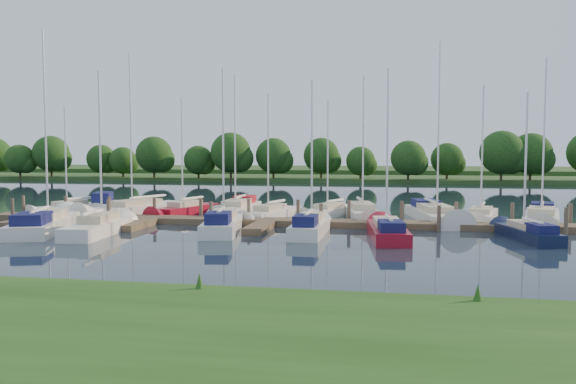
% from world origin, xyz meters
% --- Properties ---
extents(ground, '(260.00, 260.00, 0.00)m').
position_xyz_m(ground, '(0.00, 0.00, 0.00)').
color(ground, '#1A2734').
rests_on(ground, ground).
extents(near_bank, '(90.00, 10.00, 0.50)m').
position_xyz_m(near_bank, '(0.00, -16.00, 0.25)').
color(near_bank, '#1C4213').
rests_on(near_bank, ground).
extents(dock, '(40.00, 6.00, 0.40)m').
position_xyz_m(dock, '(0.00, 7.31, 0.20)').
color(dock, '#4B3D2A').
rests_on(dock, ground).
extents(mooring_pilings, '(38.24, 2.84, 2.00)m').
position_xyz_m(mooring_pilings, '(0.00, 8.43, 0.60)').
color(mooring_pilings, '#473D33').
rests_on(mooring_pilings, ground).
extents(far_shore, '(180.00, 30.00, 0.60)m').
position_xyz_m(far_shore, '(0.00, 75.00, 0.30)').
color(far_shore, '#27481C').
rests_on(far_shore, ground).
extents(distant_hill, '(220.00, 40.00, 1.40)m').
position_xyz_m(distant_hill, '(0.00, 100.00, 0.70)').
color(distant_hill, '#315223').
rests_on(distant_hill, ground).
extents(treeline, '(145.82, 9.60, 8.29)m').
position_xyz_m(treeline, '(1.62, 62.00, 4.19)').
color(treeline, '#38281C').
rests_on(treeline, ground).
extents(sailboat_n_0, '(3.60, 6.68, 8.68)m').
position_xyz_m(sailboat_n_0, '(-17.14, 12.41, 0.27)').
color(sailboat_n_0, white).
rests_on(sailboat_n_0, ground).
extents(motorboat, '(3.22, 5.85, 1.96)m').
position_xyz_m(motorboat, '(-15.15, 13.94, 0.39)').
color(motorboat, white).
rests_on(motorboat, ground).
extents(sailboat_n_2, '(5.44, 10.01, 12.75)m').
position_xyz_m(sailboat_n_2, '(-11.58, 12.28, 0.27)').
color(sailboat_n_2, white).
rests_on(sailboat_n_2, ground).
extents(sailboat_n_3, '(3.53, 7.21, 9.33)m').
position_xyz_m(sailboat_n_3, '(-7.58, 12.54, 0.28)').
color(sailboat_n_3, maroon).
rests_on(sailboat_n_3, ground).
extents(sailboat_n_4, '(2.07, 8.67, 11.12)m').
position_xyz_m(sailboat_n_4, '(-3.78, 13.76, 0.33)').
color(sailboat_n_4, white).
rests_on(sailboat_n_4, ground).
extents(sailboat_n_5, '(3.44, 7.24, 9.29)m').
position_xyz_m(sailboat_n_5, '(-0.64, 11.23, 0.27)').
color(sailboat_n_5, white).
rests_on(sailboat_n_5, ground).
extents(sailboat_n_6, '(3.94, 6.85, 8.95)m').
position_xyz_m(sailboat_n_6, '(3.38, 13.70, 0.27)').
color(sailboat_n_6, white).
rests_on(sailboat_n_6, ground).
extents(sailboat_n_7, '(3.22, 8.35, 10.62)m').
position_xyz_m(sailboat_n_7, '(5.90, 12.55, 0.28)').
color(sailboat_n_7, white).
rests_on(sailboat_n_7, ground).
extents(sailboat_n_8, '(3.87, 10.31, 12.83)m').
position_xyz_m(sailboat_n_8, '(11.04, 12.30, 0.32)').
color(sailboat_n_8, white).
rests_on(sailboat_n_8, ground).
extents(sailboat_n_9, '(3.31, 7.73, 9.72)m').
position_xyz_m(sailboat_n_9, '(14.14, 12.43, 0.27)').
color(sailboat_n_9, white).
rests_on(sailboat_n_9, ground).
extents(sailboat_n_10, '(4.08, 9.10, 11.43)m').
position_xyz_m(sailboat_n_10, '(18.01, 12.01, 0.32)').
color(sailboat_n_10, white).
rests_on(sailboat_n_10, ground).
extents(sailboat_s_0, '(4.91, 10.01, 12.70)m').
position_xyz_m(sailboat_s_0, '(-12.91, 2.87, 0.34)').
color(sailboat_s_0, white).
rests_on(sailboat_s_0, ground).
extents(sailboat_s_1, '(2.40, 7.70, 9.98)m').
position_xyz_m(sailboat_s_1, '(-8.90, 2.06, 0.29)').
color(sailboat_s_1, white).
rests_on(sailboat_s_1, ground).
extents(sailboat_s_2, '(3.02, 8.06, 10.40)m').
position_xyz_m(sailboat_s_2, '(-2.09, 4.33, 0.35)').
color(sailboat_s_2, white).
rests_on(sailboat_s_2, ground).
extents(sailboat_s_3, '(1.77, 7.22, 9.49)m').
position_xyz_m(sailboat_s_3, '(3.28, 4.23, 0.34)').
color(sailboat_s_3, white).
rests_on(sailboat_s_3, ground).
extents(sailboat_s_4, '(2.49, 7.78, 9.90)m').
position_xyz_m(sailboat_s_4, '(7.71, 3.59, 0.32)').
color(sailboat_s_4, maroon).
rests_on(sailboat_s_4, ground).
extents(sailboat_s_5, '(2.59, 6.60, 8.42)m').
position_xyz_m(sailboat_s_5, '(15.27, 4.26, 0.31)').
color(sailboat_s_5, '#0F1734').
rests_on(sailboat_s_5, ground).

